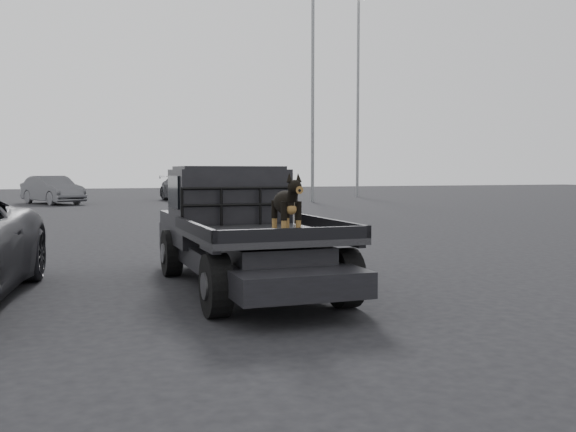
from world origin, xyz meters
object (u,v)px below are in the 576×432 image
object	(u,v)px
dog	(286,207)
distant_car_a	(52,190)
floodlight_mid	(313,86)
flatbed_ute	(245,257)
floodlight_far	(358,88)
distant_car_b	(186,188)

from	to	relation	value
dog	distant_car_a	distance (m)	28.80
distant_car_a	floodlight_mid	xyz separation A→B (m)	(13.74, -2.40, 5.71)
flatbed_ute	floodlight_mid	size ratio (longest dim) A/B	0.46
flatbed_ute	floodlight_far	xyz separation A→B (m)	(16.32, 30.12, 6.81)
distant_car_a	distant_car_b	size ratio (longest dim) A/B	0.87
distant_car_a	dog	bearing A→B (deg)	-110.12
flatbed_ute	distant_car_b	distance (m)	28.33
flatbed_ute	distant_car_a	world-z (taller)	distant_car_a
flatbed_ute	floodlight_far	size ratio (longest dim) A/B	0.40
flatbed_ute	distant_car_a	size ratio (longest dim) A/B	1.20
floodlight_far	floodlight_mid	bearing A→B (deg)	-134.12
distant_car_b	distant_car_a	bearing A→B (deg)	-177.52
flatbed_ute	distant_car_b	bearing A→B (deg)	81.22
distant_car_a	distant_car_b	bearing A→B (deg)	-16.88
floodlight_mid	floodlight_far	bearing A→B (deg)	45.88
distant_car_b	dog	bearing A→B (deg)	-104.87
flatbed_ute	distant_car_a	xyz separation A→B (m)	(-2.94, 26.83, 0.28)
floodlight_mid	flatbed_ute	bearing A→B (deg)	-113.86
dog	distant_car_a	xyz separation A→B (m)	(-2.94, 28.64, -0.55)
floodlight_mid	floodlight_far	size ratio (longest dim) A/B	0.88
dog	floodlight_far	xyz separation A→B (m)	(16.31, 31.93, 5.98)
dog	floodlight_mid	xyz separation A→B (m)	(10.80, 26.24, 5.17)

